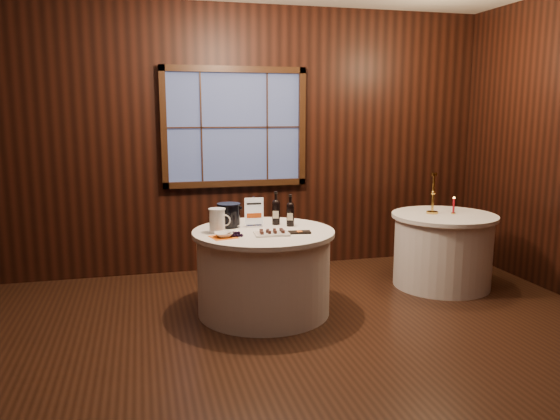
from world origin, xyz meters
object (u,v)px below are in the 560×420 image
object	(u,v)px
port_bottle_left	(276,210)
chocolate_plate	(272,233)
port_bottle_right	(290,212)
main_table	(264,271)
grape_bunch	(236,234)
ice_bucket	(229,215)
glass_pitcher	(217,220)
brass_candlestick	(433,199)
sign_stand	(254,217)
red_candle	(454,207)
chocolate_box	(299,232)
side_table	(443,250)
cracker_bowl	(223,235)

from	to	relation	value
port_bottle_left	chocolate_plate	distance (m)	0.45
port_bottle_right	main_table	bearing A→B (deg)	-137.74
main_table	grape_bunch	bearing A→B (deg)	-146.67
ice_bucket	glass_pitcher	world-z (taller)	ice_bucket
port_bottle_right	brass_candlestick	distance (m)	1.64
sign_stand	red_candle	bearing A→B (deg)	5.87
glass_pitcher	ice_bucket	bearing A→B (deg)	80.30
glass_pitcher	brass_candlestick	xyz separation A→B (m)	(2.31, 0.35, 0.05)
red_candle	grape_bunch	bearing A→B (deg)	-168.52
chocolate_box	glass_pitcher	world-z (taller)	glass_pitcher
sign_stand	port_bottle_left	xyz separation A→B (m)	(0.22, 0.05, 0.04)
sign_stand	grape_bunch	size ratio (longest dim) A/B	1.53
port_bottle_left	glass_pitcher	bearing A→B (deg)	-142.88
brass_candlestick	port_bottle_left	bearing A→B (deg)	-175.11
grape_bunch	glass_pitcher	bearing A→B (deg)	121.78
brass_candlestick	red_candle	size ratio (longest dim) A/B	2.38
side_table	ice_bucket	distance (m)	2.33
main_table	chocolate_plate	bearing A→B (deg)	-81.21
cracker_bowl	grape_bunch	bearing A→B (deg)	0.26
sign_stand	red_candle	xyz separation A→B (m)	(2.15, 0.12, -0.02)
main_table	glass_pitcher	size ratio (longest dim) A/B	5.97
ice_bucket	cracker_bowl	world-z (taller)	ice_bucket
main_table	ice_bucket	world-z (taller)	ice_bucket
sign_stand	ice_bucket	bearing A→B (deg)	172.87
side_table	glass_pitcher	bearing A→B (deg)	-173.36
side_table	port_bottle_left	bearing A→B (deg)	-177.62
port_bottle_left	chocolate_box	bearing A→B (deg)	-57.50
chocolate_plate	brass_candlestick	xyz separation A→B (m)	(1.87, 0.56, 0.14)
main_table	red_candle	world-z (taller)	red_candle
main_table	chocolate_box	distance (m)	0.52
port_bottle_left	side_table	bearing A→B (deg)	20.17
main_table	port_bottle_right	bearing A→B (deg)	22.54
ice_bucket	red_candle	xyz separation A→B (m)	(2.38, 0.09, -0.05)
sign_stand	glass_pitcher	bearing A→B (deg)	-154.23
main_table	sign_stand	distance (m)	0.51
side_table	cracker_bowl	bearing A→B (deg)	-168.49
main_table	port_bottle_right	xyz separation A→B (m)	(0.28, 0.12, 0.51)
grape_bunch	ice_bucket	bearing A→B (deg)	89.14
chocolate_plate	port_bottle_left	bearing A→B (deg)	71.09
sign_stand	red_candle	distance (m)	2.16
port_bottle_right	ice_bucket	bearing A→B (deg)	-169.94
port_bottle_right	chocolate_box	size ratio (longest dim) A/B	1.52
port_bottle_right	glass_pitcher	world-z (taller)	port_bottle_right
main_table	chocolate_box	world-z (taller)	chocolate_box
chocolate_plate	main_table	bearing A→B (deg)	98.79
ice_bucket	chocolate_box	xyz separation A→B (m)	(0.56, -0.40, -0.11)
cracker_bowl	brass_candlestick	world-z (taller)	brass_candlestick
port_bottle_left	ice_bucket	distance (m)	0.45
side_table	red_candle	size ratio (longest dim) A/B	5.97
port_bottle_right	glass_pitcher	distance (m)	0.70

